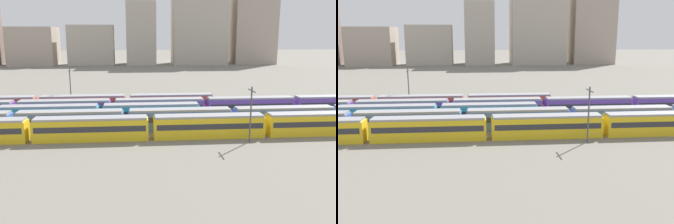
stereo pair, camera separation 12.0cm
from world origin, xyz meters
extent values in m
cube|color=yellow|center=(20.39, 0.00, 1.70)|extent=(18.00, 3.00, 3.40)
cube|color=#2D2D33|center=(20.39, 0.00, 2.11)|extent=(17.20, 3.06, 0.90)
cube|color=#939399|center=(20.39, 0.00, 3.57)|extent=(17.60, 2.70, 0.35)
cube|color=yellow|center=(39.29, 0.00, 1.70)|extent=(18.00, 3.00, 3.40)
cube|color=#2D2D33|center=(39.29, 0.00, 2.11)|extent=(17.20, 3.06, 0.90)
cube|color=#939399|center=(39.29, 0.00, 3.57)|extent=(17.60, 2.70, 0.35)
cube|color=yellow|center=(58.19, 0.00, 1.70)|extent=(18.00, 3.00, 3.40)
cube|color=#2D2D33|center=(58.19, 0.00, 2.11)|extent=(17.20, 3.06, 0.90)
cube|color=#939399|center=(58.19, 0.00, 3.57)|extent=(17.60, 2.70, 0.35)
cube|color=#4C70BC|center=(16.28, 5.20, 1.70)|extent=(18.00, 3.00, 3.40)
cube|color=#2D2D33|center=(16.28, 5.20, 2.11)|extent=(17.20, 3.06, 0.90)
cube|color=#939399|center=(16.28, 5.20, 3.57)|extent=(17.60, 2.70, 0.35)
cube|color=#4C70BC|center=(35.18, 5.20, 1.70)|extent=(18.00, 3.00, 3.40)
cube|color=#2D2D33|center=(35.18, 5.20, 2.11)|extent=(17.20, 3.06, 0.90)
cube|color=#939399|center=(35.18, 5.20, 3.57)|extent=(17.60, 2.70, 0.35)
cube|color=#4C70BC|center=(54.08, 5.20, 1.70)|extent=(18.00, 3.00, 3.40)
cube|color=#2D2D33|center=(54.08, 5.20, 2.11)|extent=(17.20, 3.06, 0.90)
cube|color=#939399|center=(54.08, 5.20, 3.57)|extent=(17.60, 2.70, 0.35)
cube|color=teal|center=(11.48, 10.40, 1.70)|extent=(18.00, 3.00, 3.40)
cube|color=#2D2D33|center=(11.48, 10.40, 2.11)|extent=(17.20, 3.06, 0.90)
cube|color=#939399|center=(11.48, 10.40, 3.57)|extent=(17.60, 2.70, 0.35)
cube|color=teal|center=(30.38, 10.40, 1.70)|extent=(18.00, 3.00, 3.40)
cube|color=#2D2D33|center=(30.38, 10.40, 2.11)|extent=(17.20, 3.06, 0.90)
cube|color=#939399|center=(30.38, 10.40, 3.57)|extent=(17.60, 2.70, 0.35)
cube|color=#6B429E|center=(13.37, 15.60, 1.70)|extent=(18.00, 3.00, 3.40)
cube|color=#2D2D33|center=(13.37, 15.60, 2.11)|extent=(17.20, 3.06, 0.90)
cube|color=#939399|center=(13.37, 15.60, 3.57)|extent=(17.60, 2.70, 0.35)
cube|color=#6B429E|center=(32.27, 15.60, 1.70)|extent=(18.00, 3.00, 3.40)
cube|color=#2D2D33|center=(32.27, 15.60, 2.11)|extent=(17.20, 3.06, 0.90)
cube|color=#939399|center=(32.27, 15.60, 3.57)|extent=(17.60, 2.70, 0.35)
cube|color=#6B429E|center=(51.17, 15.60, 1.70)|extent=(18.00, 3.00, 3.40)
cube|color=#2D2D33|center=(51.17, 15.60, 2.11)|extent=(17.20, 3.06, 0.90)
cube|color=#939399|center=(51.17, 15.60, 3.57)|extent=(17.60, 2.70, 0.35)
cube|color=#6B429E|center=(70.07, 15.60, 1.70)|extent=(18.00, 3.00, 3.40)
cube|color=#BC4C38|center=(16.32, 20.80, 1.70)|extent=(18.00, 3.00, 3.40)
cube|color=#2D2D33|center=(16.32, 20.80, 2.11)|extent=(17.20, 3.06, 0.90)
cube|color=#939399|center=(16.32, 20.80, 3.57)|extent=(17.60, 2.70, 0.35)
cube|color=#BC4C38|center=(35.22, 20.80, 1.70)|extent=(18.00, 3.00, 3.40)
cube|color=#2D2D33|center=(35.22, 20.80, 2.11)|extent=(17.20, 3.06, 0.90)
cube|color=#939399|center=(35.22, 20.80, 3.57)|extent=(17.60, 2.70, 0.35)
cylinder|color=#4C4C51|center=(45.13, -3.26, 4.37)|extent=(0.24, 0.24, 8.75)
cube|color=#47474C|center=(45.13, -3.26, 8.15)|extent=(0.16, 3.20, 0.16)
cylinder|color=#4C4C51|center=(13.18, 23.94, 4.61)|extent=(0.24, 0.24, 9.21)
cube|color=#47474C|center=(13.18, 23.94, 8.61)|extent=(0.16, 3.20, 0.16)
cube|color=#A89989|center=(-25.90, 142.57, 9.94)|extent=(23.37, 20.66, 19.89)
cube|color=#B2A899|center=(4.29, 142.57, 10.46)|extent=(23.96, 14.32, 20.92)
cube|color=#B2A899|center=(30.72, 142.57, 16.42)|extent=(15.43, 20.55, 32.84)
cube|color=#B2A899|center=(62.28, 142.57, 22.28)|extent=(28.81, 20.17, 44.55)
cube|color=#A89989|center=(92.67, 142.57, 21.24)|extent=(22.90, 16.00, 42.48)
camera|label=1|loc=(27.58, -55.99, 16.69)|focal=38.46mm
camera|label=2|loc=(27.70, -56.00, 16.69)|focal=38.46mm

